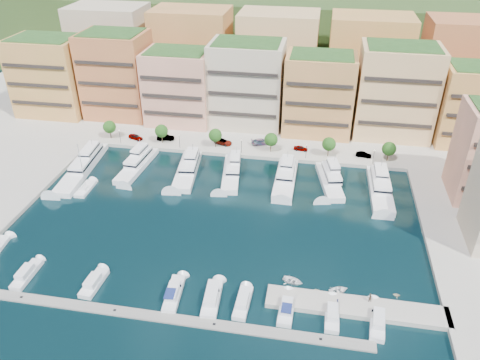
{
  "coord_description": "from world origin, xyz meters",
  "views": [
    {
      "loc": [
        20.07,
        -83.88,
        62.6
      ],
      "look_at": [
        3.64,
        8.38,
        6.0
      ],
      "focal_mm": 35.0,
      "sensor_mm": 36.0,
      "label": 1
    }
  ],
  "objects": [
    {
      "name": "tender_1",
      "position": [
        22.79,
        -19.0,
        0.39
      ],
      "size": [
        1.7,
        1.54,
        0.78
      ],
      "primitive_type": "imported",
      "rotation": [
        0.0,
        0.0,
        1.76
      ],
      "color": "beige",
      "rests_on": "ground"
    },
    {
      "name": "apartment_4",
      "position": [
        20.0,
        49.99,
        12.81
      ],
      "size": [
        20.0,
        15.5,
        23.8
      ],
      "color": "#D98E51",
      "rests_on": "north_quay"
    },
    {
      "name": "backblock_3",
      "position": [
        35.0,
        74.0,
        16.0
      ],
      "size": [
        26.0,
        18.0,
        30.0
      ],
      "primitive_type": "cube",
      "color": "#D1894C",
      "rests_on": "north_quay"
    },
    {
      "name": "person_1",
      "position": [
        32.21,
        -20.61,
        1.88
      ],
      "size": [
        0.97,
        0.81,
        1.77
      ],
      "primitive_type": "imported",
      "rotation": [
        0.0,
        0.0,
        3.32
      ],
      "color": "#4B392D",
      "rests_on": "finger_pier"
    },
    {
      "name": "car_4",
      "position": [
        16.34,
        35.7,
        1.68
      ],
      "size": [
        4.14,
        2.08,
        1.35
      ],
      "primitive_type": "imported",
      "rotation": [
        0.0,
        0.0,
        1.45
      ],
      "color": "gray",
      "rests_on": "north_quay"
    },
    {
      "name": "north_quay",
      "position": [
        0.0,
        62.0,
        0.0
      ],
      "size": [
        220.0,
        64.0,
        2.0
      ],
      "primitive_type": "cube",
      "color": "#9E998E",
      "rests_on": "ground"
    },
    {
      "name": "apartment_3",
      "position": [
        -2.0,
        51.99,
        13.81
      ],
      "size": [
        22.0,
        16.5,
        25.8
      ],
      "color": "beige",
      "rests_on": "north_quay"
    },
    {
      "name": "finger_pier",
      "position": [
        30.0,
        -22.0,
        0.0
      ],
      "size": [
        32.0,
        5.0,
        2.0
      ],
      "primitive_type": "cube",
      "color": "#9E998E",
      "rests_on": "ground"
    },
    {
      "name": "cruiser_2",
      "position": [
        -18.43,
        -24.58,
        0.55
      ],
      "size": [
        2.99,
        7.69,
        2.55
      ],
      "color": "white",
      "rests_on": "ground"
    },
    {
      "name": "apartment_0",
      "position": [
        -66.0,
        49.99,
        13.31
      ],
      "size": [
        22.0,
        16.5,
        24.8
      ],
      "color": "#D1894C",
      "rests_on": "north_quay"
    },
    {
      "name": "lamppost_1",
      "position": [
        -18.0,
        31.2,
        3.83
      ],
      "size": [
        0.3,
        0.3,
        4.2
      ],
      "color": "black",
      "rests_on": "north_quay"
    },
    {
      "name": "tree_4",
      "position": [
        24.0,
        33.5,
        4.74
      ],
      "size": [
        3.8,
        3.8,
        5.65
      ],
      "color": "#473323",
      "rests_on": "north_quay"
    },
    {
      "name": "apartment_5",
      "position": [
        42.0,
        51.99,
        14.31
      ],
      "size": [
        22.0,
        16.5,
        26.8
      ],
      "color": "tan",
      "rests_on": "north_quay"
    },
    {
      "name": "tender_0",
      "position": [
        18.37,
        -17.21,
        0.41
      ],
      "size": [
        4.53,
        3.75,
        0.81
      ],
      "primitive_type": "imported",
      "rotation": [
        0.0,
        0.0,
        1.3
      ],
      "color": "white",
      "rests_on": "ground"
    },
    {
      "name": "backblock_1",
      "position": [
        -25.0,
        74.0,
        16.0
      ],
      "size": [
        26.0,
        18.0,
        30.0
      ],
      "primitive_type": "cube",
      "color": "#D98E51",
      "rests_on": "north_quay"
    },
    {
      "name": "tender_3",
      "position": [
        37.4,
        -17.44,
        0.35
      ],
      "size": [
        1.4,
        1.22,
        0.71
      ],
      "primitive_type": "imported",
      "rotation": [
        0.0,
        0.0,
        1.52
      ],
      "color": "beige",
      "rests_on": "ground"
    },
    {
      "name": "tree_2",
      "position": [
        -8.0,
        33.5,
        4.74
      ],
      "size": [
        3.8,
        3.8,
        5.65
      ],
      "color": "#473323",
      "rests_on": "north_quay"
    },
    {
      "name": "yacht_4",
      "position": [
        13.53,
        20.18,
        1.09
      ],
      "size": [
        5.18,
        19.19,
        7.3
      ],
      "color": "white",
      "rests_on": "ground"
    },
    {
      "name": "cruiser_8",
      "position": [
        25.78,
        -24.59,
        0.55
      ],
      "size": [
        2.46,
        7.93,
        2.55
      ],
      "color": "white",
      "rests_on": "ground"
    },
    {
      "name": "lamppost_4",
      "position": [
        36.0,
        31.2,
        3.83
      ],
      "size": [
        0.3,
        0.3,
        4.2
      ],
      "color": "black",
      "rests_on": "north_quay"
    },
    {
      "name": "backblock_2",
      "position": [
        5.0,
        74.0,
        16.0
      ],
      "size": [
        26.0,
        18.0,
        30.0
      ],
      "primitive_type": "cube",
      "color": "tan",
      "rests_on": "north_quay"
    },
    {
      "name": "person_0",
      "position": [
        26.56,
        -22.88,
        1.88
      ],
      "size": [
        0.59,
        0.74,
        1.76
      ],
      "primitive_type": "imported",
      "rotation": [
        0.0,
        0.0,
        1.87
      ],
      "color": "#232647",
      "rests_on": "finger_pier"
    },
    {
      "name": "yacht_3",
      "position": [
        -0.7,
        20.46,
        1.21
      ],
      "size": [
        6.62,
        19.03,
        7.3
      ],
      "color": "white",
      "rests_on": "ground"
    },
    {
      "name": "yacht_2",
      "position": [
        -12.46,
        19.83,
        1.21
      ],
      "size": [
        7.1,
        20.45,
        7.3
      ],
      "color": "white",
      "rests_on": "ground"
    },
    {
      "name": "apartment_2",
      "position": [
        -23.0,
        49.99,
        12.31
      ],
      "size": [
        20.0,
        15.5,
        22.8
      ],
      "color": "#EE9F84",
      "rests_on": "north_quay"
    },
    {
      "name": "tree_5",
      "position": [
        40.0,
        33.5,
        4.74
      ],
      "size": [
        3.8,
        3.8,
        5.65
      ],
      "color": "#473323",
      "rests_on": "north_quay"
    },
    {
      "name": "apartment_6",
      "position": [
        64.0,
        49.99,
        12.31
      ],
      "size": [
        20.0,
        15.5,
        22.8
      ],
      "color": "#D1894C",
      "rests_on": "north_quay"
    },
    {
      "name": "sailboat_2",
      "position": [
        -35.26,
        6.45,
        0.32
      ],
      "size": [
        2.79,
        7.53,
        13.2
      ],
      "color": "white",
      "rests_on": "ground"
    },
    {
      "name": "cruiser_7",
      "position": [
        17.87,
        -24.61,
        0.57
      ],
      "size": [
        2.76,
        8.01,
        2.66
      ],
      "color": "white",
      "rests_on": "ground"
    },
    {
      "name": "cruiser_5",
      "position": [
        4.35,
        -24.6,
        0.55
      ],
      "size": [
        3.42,
        9.27,
        2.55
      ],
      "color": "white",
      "rests_on": "ground"
    },
    {
      "name": "car_5",
      "position": [
        33.75,
        34.75,
        1.69
      ],
      "size": [
        4.38,
        2.06,
        1.39
      ],
      "primitive_type": "imported",
      "rotation": [
        0.0,
        0.0,
        1.43
      ],
      "color": "gray",
      "rests_on": "north_quay"
    },
    {
      "name": "tender_2",
      "position": [
        26.97,
        -18.16,
        0.38
      ],
      "size": [
        4.39,
        3.86,
        0.75
      ],
      "primitive_type": "imported",
      "rotation": [
        0.0,
        0.0,
        1.99
      ],
      "color": "white",
      "rests_on": "ground"
    },
    {
      "name": "backblock_0",
      "position": [
        -55.0,
        74.0,
        16.0
      ],
      "size": [
        26.0,
        18.0,
        30.0
      ],
      "primitive_type": "cube",
      "color": "beige",
      "rests_on": "north_quay"
    },
    {
      "name": "car_1",
      "position": [
        -23.58,
        35.29,
        1.83
      ],
      "size": [
        5.31,
        2.69,
        1.67
      ],
      "primitive_type": "imported",
      "rotation": [
        0.0,
        0.0,
        1.76
      ],
      "color": "gray",
      "rests_on": "north_quay"
    },
    {
      "name": "tree_1",
      "position": [
        -24.0,
        33.5,
        4.74
      ],
      "size": [
        3.8,
        3.8,
        5.65
      ],
      "color": "#473323",
      "rests_on": "north_quay"
    },
    {
      "name": "car_2",
      "position": [
        -6.26,
        35.73,
        1.75
      ],
      "size": [
        5.93,
        4.18,
        1.5
      ],
      "primitive_type": "imported",
      "rotation": [
        0.0,
        0.0,
        1.22
      ],
      "color": "gray",
      "rests_on": "north_quay"
    },
    {
      "name": "cruiser_9",
      "position": [
        33.48,
        -24.6,
        0.55
      ],
      "size": [
        3.28,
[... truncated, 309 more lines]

